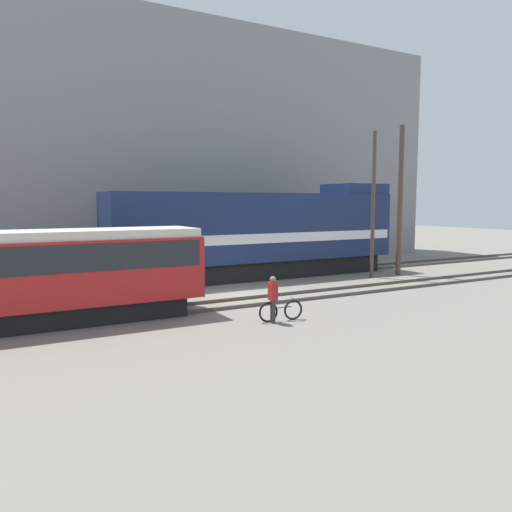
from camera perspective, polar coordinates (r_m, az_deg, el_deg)
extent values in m
plane|color=slate|center=(22.18, -1.51, -4.51)|extent=(120.00, 120.00, 0.00)
cube|color=#47423D|center=(20.13, 1.62, -5.40)|extent=(60.00, 0.07, 0.14)
cube|color=#47423D|center=(21.35, -0.35, -4.73)|extent=(60.00, 0.07, 0.14)
cube|color=#47423D|center=(25.35, -5.27, -3.04)|extent=(60.00, 0.07, 0.14)
cube|color=#47423D|center=(26.65, -6.52, -2.60)|extent=(60.00, 0.07, 0.14)
cube|color=gray|center=(34.19, -12.04, 12.28)|extent=(42.61, 6.00, 15.68)
cube|color=black|center=(27.32, 0.19, -1.44)|extent=(15.04, 2.55, 1.00)
cube|color=navy|center=(27.11, 0.20, 3.39)|extent=(16.35, 3.00, 3.60)
cube|color=white|center=(27.15, 0.20, 2.25)|extent=(16.03, 3.04, 0.50)
cube|color=navy|center=(30.91, 11.15, 7.50)|extent=(3.00, 2.85, 0.60)
cube|color=black|center=(18.19, -21.86, -6.19)|extent=(8.62, 2.00, 0.70)
cube|color=#B21E1E|center=(17.95, -22.04, -1.70)|extent=(9.80, 2.50, 2.18)
cube|color=#1E2328|center=(17.89, -22.11, 0.01)|extent=(9.41, 2.54, 0.90)
cube|color=beige|center=(17.83, -22.20, 2.25)|extent=(9.60, 2.38, 0.30)
torus|color=black|center=(17.58, 4.27, -6.16)|extent=(0.71, 0.15, 0.71)
torus|color=black|center=(17.18, 1.42, -6.44)|extent=(0.71, 0.15, 0.71)
cylinder|color=#1E4C99|center=(17.35, 2.86, -5.90)|extent=(0.81, 0.12, 0.04)
cylinder|color=#1E4C99|center=(17.21, 1.88, -5.88)|extent=(0.03, 0.03, 0.32)
cylinder|color=#262626|center=(17.50, 4.28, -4.87)|extent=(0.07, 0.44, 0.02)
cylinder|color=#333333|center=(17.15, 1.82, -6.32)|extent=(0.11, 0.11, 0.79)
cylinder|color=#333333|center=(17.01, 2.05, -6.43)|extent=(0.11, 0.11, 0.79)
cube|color=maroon|center=(16.94, 1.94, -4.06)|extent=(0.26, 0.38, 0.61)
sphere|color=#8C664C|center=(16.87, 1.95, -2.68)|extent=(0.21, 0.21, 0.21)
cylinder|color=#4C3D2D|center=(27.90, 13.24, 5.67)|extent=(0.21, 0.21, 7.90)
cylinder|color=#4C3D2D|center=(29.27, 16.13, 6.06)|extent=(0.28, 0.28, 8.37)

